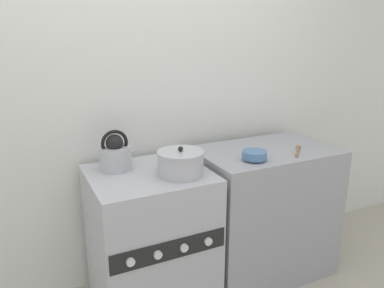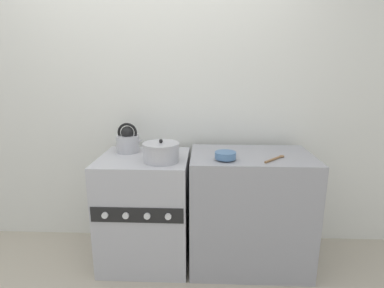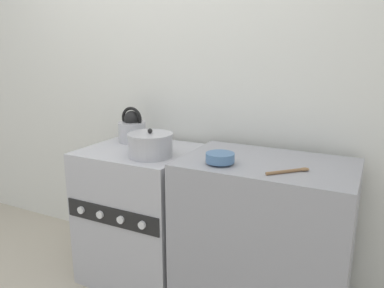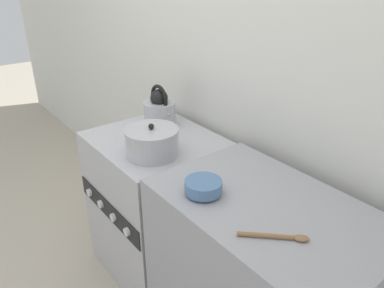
{
  "view_description": "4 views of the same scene",
  "coord_description": "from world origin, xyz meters",
  "views": [
    {
      "loc": [
        -0.65,
        -1.58,
        1.61
      ],
      "look_at": [
        0.29,
        0.33,
        0.98
      ],
      "focal_mm": 35.0,
      "sensor_mm": 36.0,
      "label": 1
    },
    {
      "loc": [
        0.46,
        -1.85,
        1.5
      ],
      "look_at": [
        0.37,
        0.31,
        0.96
      ],
      "focal_mm": 28.0,
      "sensor_mm": 36.0,
      "label": 2
    },
    {
      "loc": [
        1.3,
        -1.55,
        1.46
      ],
      "look_at": [
        0.37,
        0.3,
        0.94
      ],
      "focal_mm": 35.0,
      "sensor_mm": 36.0,
      "label": 3
    },
    {
      "loc": [
        1.55,
        -0.64,
        1.7
      ],
      "look_at": [
        0.31,
        0.31,
        0.95
      ],
      "focal_mm": 35.0,
      "sensor_mm": 36.0,
      "label": 4
    }
  ],
  "objects": [
    {
      "name": "wooden_spoon",
      "position": [
        0.96,
        0.17,
        0.9
      ],
      "size": [
        0.18,
        0.18,
        0.02
      ],
      "color": "olive",
      "rests_on": "counter"
    },
    {
      "name": "cooking_pot",
      "position": [
        0.15,
        0.19,
        0.93
      ],
      "size": [
        0.26,
        0.26,
        0.16
      ],
      "color": "#B2B2B7",
      "rests_on": "stove"
    },
    {
      "name": "kettle",
      "position": [
        -0.15,
        0.44,
        0.95
      ],
      "size": [
        0.22,
        0.18,
        0.23
      ],
      "color": "#B2B2B7",
      "rests_on": "stove"
    },
    {
      "name": "counter",
      "position": [
        0.81,
        0.29,
        0.45
      ],
      "size": [
        0.9,
        0.58,
        0.89
      ],
      "color": "#99999E",
      "rests_on": "ground_plane"
    },
    {
      "name": "enamel_bowl",
      "position": [
        0.6,
        0.14,
        0.93
      ],
      "size": [
        0.15,
        0.15,
        0.06
      ],
      "color": "#4C729E",
      "rests_on": "counter"
    },
    {
      "name": "wall_back",
      "position": [
        0.0,
        0.67,
        1.25
      ],
      "size": [
        7.0,
        0.06,
        2.5
      ],
      "color": "silver",
      "rests_on": "ground_plane"
    },
    {
      "name": "stove",
      "position": [
        0.0,
        0.3,
        0.43
      ],
      "size": [
        0.67,
        0.63,
        0.86
      ],
      "color": "#B2B2B7",
      "rests_on": "ground_plane"
    }
  ]
}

